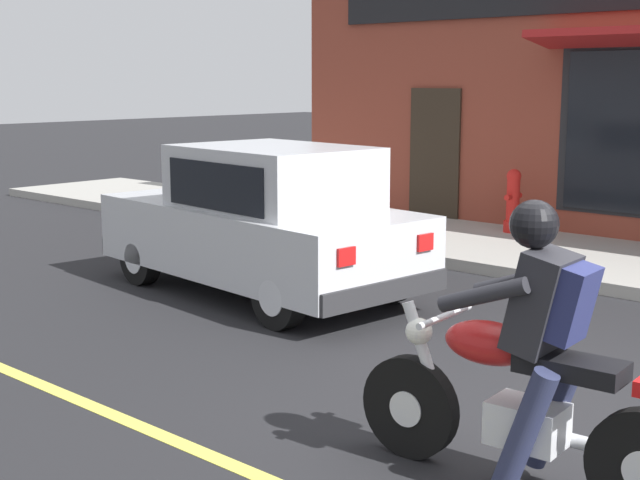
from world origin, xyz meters
TOP-DOWN VIEW (x-y plane):
  - ground_plane at (0.00, 0.00)m, footprint 80.00×80.00m
  - sidewalk_curb at (4.93, 3.00)m, footprint 2.60×22.00m
  - lane_stripe at (-1.80, 3.00)m, footprint 0.12×19.80m
  - motorcycle_with_rider at (-0.94, 0.27)m, footprint 0.58×2.02m
  - car_hatchback at (1.29, 4.57)m, footprint 2.02×3.93m
  - fire_hydrant at (5.75, 4.18)m, footprint 0.36×0.24m

SIDE VIEW (x-z plane):
  - ground_plane at x=0.00m, z-range 0.00..0.00m
  - lane_stripe at x=-1.80m, z-range 0.00..0.01m
  - sidewalk_curb at x=4.93m, z-range 0.00..0.14m
  - fire_hydrant at x=5.75m, z-range 0.13..1.01m
  - motorcycle_with_rider at x=-0.94m, z-range -0.13..1.49m
  - car_hatchback at x=1.29m, z-range -0.02..1.55m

